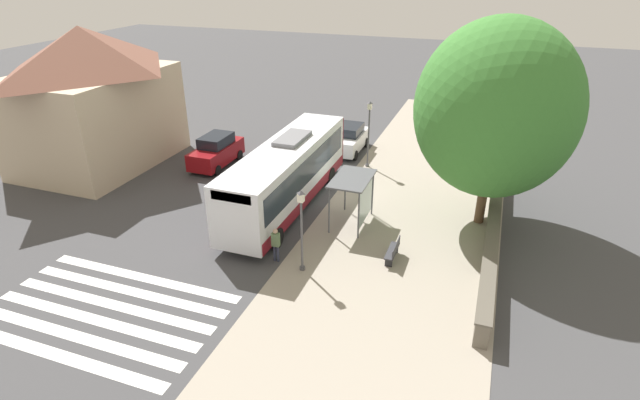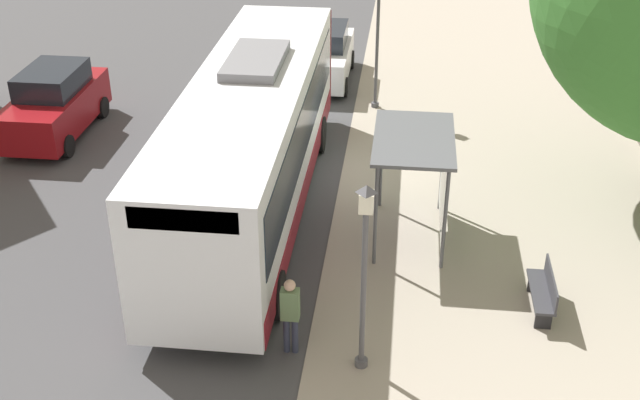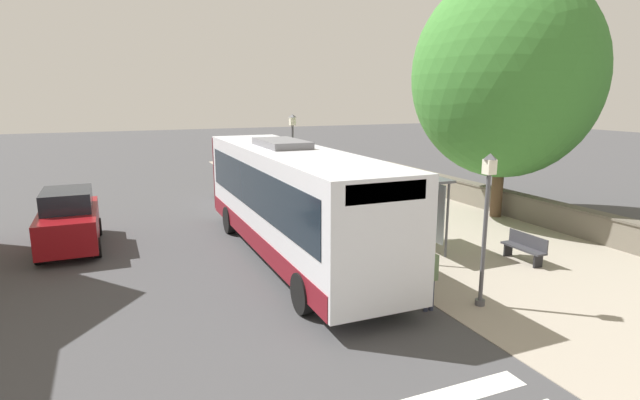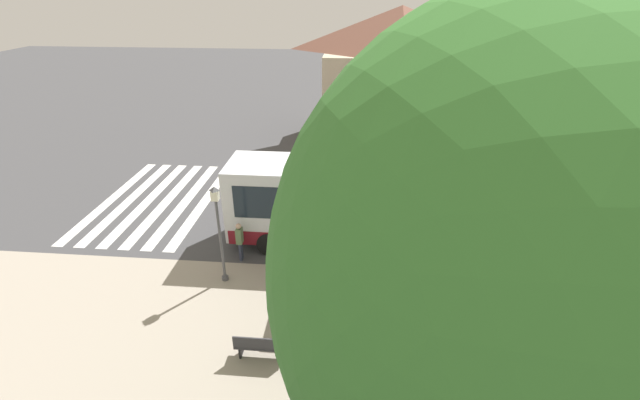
% 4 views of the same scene
% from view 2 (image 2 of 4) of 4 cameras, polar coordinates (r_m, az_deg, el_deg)
% --- Properties ---
extents(ground_plane, '(120.00, 120.00, 0.00)m').
position_cam_2_polar(ground_plane, '(21.39, 1.54, 1.87)').
color(ground_plane, '#424244').
rests_on(ground_plane, ground).
extents(sidewalk_plaza, '(9.00, 44.00, 0.02)m').
position_cam_2_polar(sidewalk_plaza, '(21.52, 13.56, 1.22)').
color(sidewalk_plaza, '#9E9384').
rests_on(sidewalk_plaza, ground).
extents(bus, '(2.65, 11.58, 3.67)m').
position_cam_2_polar(bus, '(18.84, -4.87, 4.24)').
color(bus, silver).
rests_on(bus, ground).
extents(bus_shelter, '(1.76, 2.89, 2.51)m').
position_cam_2_polar(bus_shelter, '(17.81, 7.16, 3.21)').
color(bus_shelter, '#515459').
rests_on(bus_shelter, ground).
extents(pedestrian, '(0.34, 0.22, 1.62)m').
position_cam_2_polar(pedestrian, '(14.74, -2.13, -7.88)').
color(pedestrian, '#2D3347').
rests_on(pedestrian, ground).
extents(bench, '(0.40, 1.53, 0.88)m').
position_cam_2_polar(bench, '(16.64, 15.63, -6.25)').
color(bench, '#333338').
rests_on(bench, ground).
extents(street_lamp_near, '(0.28, 0.28, 4.24)m').
position_cam_2_polar(street_lamp_near, '(24.74, 4.13, 11.98)').
color(street_lamp_near, '#4C4C51').
rests_on(street_lamp_near, ground).
extents(street_lamp_far, '(0.28, 0.28, 3.77)m').
position_cam_2_polar(street_lamp_far, '(13.66, 3.17, -4.55)').
color(street_lamp_far, '#4C4C51').
rests_on(street_lamp_far, ground).
extents(parked_car_behind_bus, '(1.90, 4.12, 1.85)m').
position_cam_2_polar(parked_car_behind_bus, '(27.44, 0.22, 10.28)').
color(parked_car_behind_bus, silver).
rests_on(parked_car_behind_bus, ground).
extents(parked_car_far_lane, '(1.89, 4.30, 1.99)m').
position_cam_2_polar(parked_car_far_lane, '(24.52, -18.35, 6.53)').
color(parked_car_far_lane, maroon).
rests_on(parked_car_far_lane, ground).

